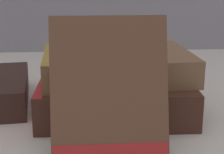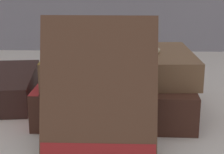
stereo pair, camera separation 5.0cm
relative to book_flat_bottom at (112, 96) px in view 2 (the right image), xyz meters
name	(u,v)px [view 2 (the right image)]	position (x,y,z in m)	size (l,w,h in m)	color
ground_plane	(129,118)	(0.02, -0.02, -0.02)	(3.00, 3.00, 0.00)	beige
book_flat_bottom	(112,96)	(0.00, 0.00, 0.00)	(0.20, 0.15, 0.05)	#422319
book_flat_top	(115,65)	(0.00, 0.01, 0.04)	(0.20, 0.15, 0.04)	brown
book_leaning_front	(99,90)	(-0.01, -0.11, 0.04)	(0.12, 0.06, 0.14)	brown
pocket_watch	(137,50)	(0.03, 0.01, 0.06)	(0.06, 0.06, 0.01)	silver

